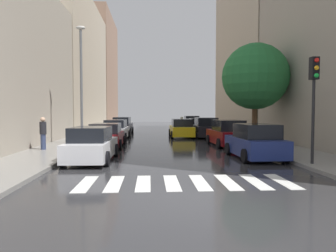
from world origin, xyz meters
TOP-DOWN VIEW (x-y plane):
  - ground_plane at (0.00, 24.00)m, footprint 28.00×72.00m
  - sidewalk_left at (-6.50, 24.00)m, footprint 3.00×72.00m
  - sidewalk_right at (6.50, 24.00)m, footprint 3.00×72.00m
  - crosswalk_stripes at (0.00, 1.97)m, footprint 6.75×2.20m
  - building_left_mid at (-11.00, 30.87)m, footprint 6.00×20.66m
  - building_left_far at (-11.00, 50.39)m, footprint 6.00×16.96m
  - building_right_mid at (11.00, 26.25)m, footprint 6.00×16.59m
  - parked_car_left_nearest at (-3.78, 6.41)m, footprint 2.07×4.37m
  - parked_car_left_second at (-3.87, 11.73)m, footprint 2.16×4.39m
  - parked_car_left_third at (-3.91, 17.54)m, footprint 2.09×4.50m
  - parked_car_left_fourth at (-3.97, 23.92)m, footprint 2.14×4.22m
  - parked_car_right_nearest at (3.93, 6.77)m, footprint 2.16×4.07m
  - parked_car_right_second at (3.95, 12.12)m, footprint 2.22×4.31m
  - parked_car_right_third at (3.71, 18.72)m, footprint 2.16×4.37m
  - parked_car_right_fourth at (3.91, 23.96)m, footprint 2.35×4.84m
  - parked_car_right_fifth at (3.96, 29.70)m, footprint 2.14×4.66m
  - taxi_midroad at (1.65, 19.16)m, footprint 2.08×4.47m
  - pedestrian_foreground at (-7.08, 9.73)m, footprint 0.36×0.36m
  - street_tree_right at (5.94, 12.67)m, footprint 4.44×4.44m
  - traffic_light_right_corner at (5.45, 4.33)m, footprint 0.30×0.42m
  - lamp_post_left at (-5.55, 12.47)m, footprint 0.60×0.28m

SIDE VIEW (x-z plane):
  - ground_plane at x=0.00m, z-range -0.04..0.00m
  - crosswalk_stripes at x=0.00m, z-range 0.00..0.01m
  - sidewalk_left at x=-6.50m, z-range 0.00..0.15m
  - sidewalk_right at x=6.50m, z-range 0.00..0.15m
  - parked_car_left_second at x=-3.87m, z-range -0.04..1.49m
  - parked_car_right_fourth at x=3.91m, z-range -0.04..1.52m
  - parked_car_left_nearest at x=-3.78m, z-range -0.05..1.53m
  - parked_car_left_third at x=-3.91m, z-range -0.05..1.55m
  - taxi_midroad at x=1.65m, z-range -0.14..1.67m
  - parked_car_right_nearest at x=3.93m, z-range -0.06..1.62m
  - parked_car_left_fourth at x=-3.97m, z-range -0.06..1.65m
  - parked_car_right_second at x=3.95m, z-range -0.06..1.66m
  - parked_car_right_fifth at x=3.96m, z-range -0.06..1.69m
  - parked_car_right_third at x=3.71m, z-range -0.06..1.69m
  - pedestrian_foreground at x=-7.08m, z-range 0.20..2.02m
  - traffic_light_right_corner at x=5.45m, z-range 1.14..5.44m
  - lamp_post_left at x=-5.55m, z-range 0.69..8.29m
  - street_tree_right at x=5.94m, z-range 1.27..7.97m
  - building_left_mid at x=-11.00m, z-range 0.00..15.82m
  - building_left_far at x=-11.00m, z-range 0.00..19.66m
  - building_right_mid at x=11.00m, z-range 0.00..19.70m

